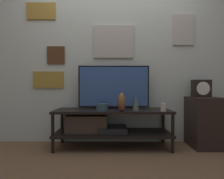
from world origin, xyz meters
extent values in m
plane|color=brown|center=(0.00, 0.00, 0.00)|extent=(12.00, 12.00, 0.00)
cube|color=beige|center=(0.00, 0.54, 1.35)|extent=(6.40, 0.06, 2.70)
cube|color=#B2ADA3|center=(0.01, 0.49, 1.44)|extent=(0.57, 0.02, 0.46)
cube|color=#B2BCC6|center=(0.01, 0.49, 1.44)|extent=(0.53, 0.01, 0.43)
cube|color=#4C2D19|center=(-0.81, 0.49, 1.25)|extent=(0.25, 0.02, 0.25)
cube|color=white|center=(-0.81, 0.49, 1.25)|extent=(0.21, 0.01, 0.21)
cube|color=olive|center=(-1.02, 0.49, 1.87)|extent=(0.41, 0.02, 0.24)
cube|color=beige|center=(-1.02, 0.49, 1.87)|extent=(0.38, 0.01, 0.20)
cube|color=olive|center=(-0.92, 0.49, 0.89)|extent=(0.43, 0.02, 0.23)
cube|color=#2D2D33|center=(-0.92, 0.49, 0.89)|extent=(0.40, 0.01, 0.20)
cube|color=#B7B2A8|center=(1.01, 0.49, 1.61)|extent=(0.30, 0.02, 0.43)
cube|color=#BCB299|center=(1.01, 0.49, 1.61)|extent=(0.27, 0.01, 0.40)
cube|color=black|center=(0.00, 0.26, 0.48)|extent=(1.50, 0.45, 0.03)
cube|color=black|center=(0.00, 0.26, 0.19)|extent=(1.50, 0.45, 0.03)
cylinder|color=black|center=(-0.72, 0.07, 0.25)|extent=(0.04, 0.04, 0.49)
cylinder|color=black|center=(0.72, 0.07, 0.25)|extent=(0.04, 0.04, 0.49)
cylinder|color=black|center=(-0.72, 0.46, 0.25)|extent=(0.04, 0.04, 0.49)
cylinder|color=black|center=(0.72, 0.46, 0.25)|extent=(0.04, 0.04, 0.49)
cube|color=black|center=(0.00, 0.26, 0.24)|extent=(0.36, 0.31, 0.07)
cube|color=#47382D|center=(-0.34, 0.26, 0.31)|extent=(0.52, 0.25, 0.22)
cylinder|color=black|center=(-0.25, 0.36, 0.50)|extent=(0.05, 0.05, 0.02)
cylinder|color=black|center=(0.28, 0.36, 0.50)|extent=(0.05, 0.05, 0.02)
cube|color=black|center=(0.01, 0.36, 0.80)|extent=(0.95, 0.04, 0.56)
cube|color=#33518C|center=(0.01, 0.35, 0.80)|extent=(0.92, 0.01, 0.53)
ellipsoid|color=brown|center=(0.11, 0.11, 0.61)|extent=(0.10, 0.14, 0.23)
cone|color=#4C5647|center=(0.29, 0.17, 0.60)|extent=(0.09, 0.09, 0.20)
cylinder|color=#2D4251|center=(-0.13, 0.13, 0.54)|extent=(0.15, 0.15, 0.09)
cylinder|color=#C1B29E|center=(0.61, 0.10, 0.54)|extent=(0.07, 0.07, 0.10)
cube|color=black|center=(1.22, 0.29, 0.33)|extent=(0.39, 0.40, 0.65)
cube|color=black|center=(1.19, 0.34, 0.77)|extent=(0.24, 0.10, 0.23)
cylinder|color=white|center=(1.19, 0.29, 0.77)|extent=(0.17, 0.01, 0.17)
camera|label=1|loc=(-0.01, -2.01, 0.79)|focal=28.00mm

